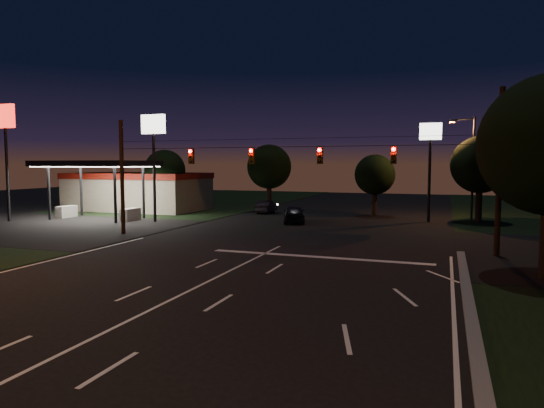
% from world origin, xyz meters
% --- Properties ---
extents(ground, '(140.00, 140.00, 0.00)m').
position_xyz_m(ground, '(0.00, 0.00, 0.00)').
color(ground, black).
rests_on(ground, ground).
extents(cross_street_left, '(20.00, 16.00, 0.02)m').
position_xyz_m(cross_street_left, '(-20.00, 16.00, 0.00)').
color(cross_street_left, black).
rests_on(cross_street_left, ground).
extents(stop_bar, '(12.00, 0.50, 0.01)m').
position_xyz_m(stop_bar, '(3.00, 11.50, 0.01)').
color(stop_bar, silver).
rests_on(stop_bar, ground).
extents(utility_pole_right, '(0.30, 0.30, 9.00)m').
position_xyz_m(utility_pole_right, '(12.00, 15.00, 0.00)').
color(utility_pole_right, black).
rests_on(utility_pole_right, ground).
extents(utility_pole_left, '(0.28, 0.28, 8.00)m').
position_xyz_m(utility_pole_left, '(-12.00, 15.00, 0.00)').
color(utility_pole_left, black).
rests_on(utility_pole_left, ground).
extents(signal_span, '(24.00, 0.40, 1.56)m').
position_xyz_m(signal_span, '(-0.00, 14.96, 5.50)').
color(signal_span, black).
rests_on(signal_span, ground).
extents(gas_station, '(14.20, 16.10, 5.25)m').
position_xyz_m(gas_station, '(-21.86, 30.39, 2.38)').
color(gas_station, gray).
rests_on(gas_station, ground).
extents(pole_sign_left_near, '(2.20, 0.30, 9.10)m').
position_xyz_m(pole_sign_left_near, '(-14.00, 22.00, 6.98)').
color(pole_sign_left_near, black).
rests_on(pole_sign_left_near, ground).
extents(pole_sign_left_far, '(2.00, 0.30, 10.00)m').
position_xyz_m(pole_sign_left_far, '(-26.00, 18.00, 7.61)').
color(pole_sign_left_far, black).
rests_on(pole_sign_left_far, ground).
extents(pole_sign_right, '(1.80, 0.30, 8.40)m').
position_xyz_m(pole_sign_right, '(8.00, 30.00, 6.24)').
color(pole_sign_right, black).
rests_on(pole_sign_right, ground).
extents(street_light_right_far, '(2.20, 0.35, 9.00)m').
position_xyz_m(street_light_right_far, '(11.24, 32.00, 5.24)').
color(street_light_right_far, black).
rests_on(street_light_right_far, ground).
extents(tree_far_a, '(4.20, 4.20, 6.42)m').
position_xyz_m(tree_far_a, '(-17.98, 30.12, 4.26)').
color(tree_far_a, black).
rests_on(tree_far_a, ground).
extents(tree_far_b, '(4.60, 4.60, 6.98)m').
position_xyz_m(tree_far_b, '(-7.98, 34.13, 4.61)').
color(tree_far_b, black).
rests_on(tree_far_b, ground).
extents(tree_far_c, '(3.80, 3.80, 5.86)m').
position_xyz_m(tree_far_c, '(3.02, 33.10, 3.90)').
color(tree_far_c, black).
rests_on(tree_far_c, ground).
extents(tree_far_d, '(4.80, 4.80, 7.30)m').
position_xyz_m(tree_far_d, '(12.02, 31.13, 4.83)').
color(tree_far_d, black).
rests_on(tree_far_d, ground).
extents(car_oncoming_a, '(3.03, 4.72, 1.50)m').
position_xyz_m(car_oncoming_a, '(-2.71, 25.70, 0.75)').
color(car_oncoming_a, black).
rests_on(car_oncoming_a, ground).
extents(car_oncoming_b, '(1.62, 3.93, 1.26)m').
position_xyz_m(car_oncoming_b, '(-7.79, 32.58, 0.63)').
color(car_oncoming_b, black).
rests_on(car_oncoming_b, ground).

